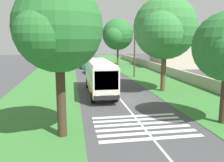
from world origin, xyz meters
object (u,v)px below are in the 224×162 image
roadside_tree_right_1 (163,30)px  trailing_car_1 (85,65)px  trailing_car_0 (90,70)px  roadside_tree_right_2 (117,35)px  coach_bus (100,75)px  roadside_building (175,49)px  roadside_tree_left_0 (67,41)px  roadside_tree_left_1 (57,30)px  roadside_tree_left_2 (67,29)px  utility_pole (135,52)px

roadside_tree_right_1 → trailing_car_1: bearing=17.3°
trailing_car_0 → roadside_tree_right_2: size_ratio=0.39×
coach_bus → roadside_building: 31.07m
roadside_tree_left_0 → roadside_tree_right_2: (-18.46, -12.17, 1.47)m
trailing_car_1 → roadside_tree_left_0: (23.57, 4.23, 5.06)m
roadside_tree_left_1 → roadside_tree_right_2: roadside_tree_right_2 is taller
roadside_tree_left_1 → roadside_tree_right_2: size_ratio=0.85×
roadside_tree_left_2 → utility_pole: (-18.74, -10.92, -4.51)m
roadside_tree_left_0 → utility_pole: size_ratio=1.07×
roadside_tree_left_0 → roadside_building: (-24.55, -24.27, -1.75)m
trailing_car_1 → roadside_tree_left_2: (5.11, 3.65, 7.97)m
trailing_car_0 → roadside_building: roadside_building is taller
roadside_tree_left_2 → utility_pole: roadside_tree_left_2 is taller
coach_bus → roadside_tree_left_1: bearing=161.7°
roadside_tree_left_0 → roadside_tree_right_1: 49.67m
trailing_car_1 → utility_pole: utility_pole is taller
roadside_tree_right_1 → roadside_tree_right_2: bearing=-0.5°
roadside_tree_right_2 → roadside_tree_left_2: bearing=90.0°
roadside_tree_left_0 → roadside_tree_left_2: roadside_tree_left_2 is taller
roadside_tree_right_1 → roadside_tree_right_2: 29.74m
trailing_car_1 → roadside_tree_left_1: 37.18m
roadside_tree_left_0 → roadside_tree_right_1: bearing=-166.1°
trailing_car_0 → roadside_tree_left_1: (-28.90, 4.13, 5.99)m
roadside_tree_right_2 → roadside_building: size_ratio=1.13×
coach_bus → roadside_tree_right_1: size_ratio=1.01×
roadside_tree_right_1 → roadside_building: roadside_tree_right_1 is taller
utility_pole → roadside_tree_right_2: bearing=-2.0°
coach_bus → roadside_building: roadside_building is taller
coach_bus → roadside_tree_right_1: 9.02m
coach_bus → trailing_car_0: 17.28m
trailing_car_1 → roadside_tree_left_0: roadside_tree_left_0 is taller
roadside_tree_right_2 → utility_pole: roadside_tree_right_2 is taller
roadside_building → roadside_tree_left_0: bearing=44.7°
roadside_tree_right_2 → trailing_car_1: bearing=122.8°
coach_bus → roadside_tree_left_0: roadside_tree_left_0 is taller
roadside_tree_left_2 → roadside_tree_right_2: size_ratio=1.10×
roadside_tree_right_2 → roadside_building: 13.92m
trailing_car_0 → roadside_tree_right_1: (-17.01, -7.19, 6.57)m
coach_bus → roadside_tree_left_0: (48.40, 4.45, 3.58)m
roadside_tree_left_1 → utility_pole: size_ratio=1.20×
utility_pole → roadside_building: 17.98m
roadside_tree_left_0 → roadside_tree_right_2: roadside_tree_right_2 is taller
coach_bus → roadside_tree_right_2: (29.94, -7.72, 5.05)m
utility_pole → roadside_tree_left_0: bearing=17.2°
roadside_tree_right_1 → roadside_building: size_ratio=1.14×
roadside_tree_left_2 → roadside_tree_right_1: roadside_tree_left_2 is taller
roadside_tree_right_2 → utility_pole: (-18.75, 0.67, -3.08)m
coach_bus → trailing_car_0: bearing=-0.9°
roadside_tree_left_0 → utility_pole: (-37.21, -11.50, -1.60)m
roadside_tree_left_1 → roadside_tree_right_2: bearing=-15.6°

